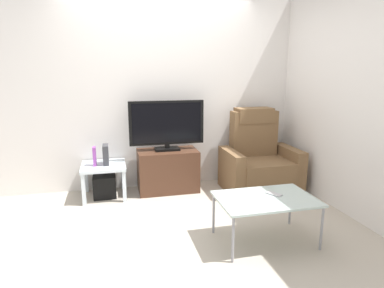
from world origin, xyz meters
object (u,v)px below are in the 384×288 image
(tv_stand, at_px, (168,170))
(television, at_px, (167,124))
(recliner_armchair, at_px, (259,162))
(cell_phone, at_px, (274,194))
(coffee_table, at_px, (266,201))
(game_console, at_px, (106,155))
(book_upright, at_px, (95,156))
(side_table, at_px, (104,169))
(subwoofer_box, at_px, (105,186))

(tv_stand, bearing_deg, television, 90.00)
(tv_stand, height_order, recliner_armchair, recliner_armchair)
(cell_phone, bearing_deg, television, 85.37)
(cell_phone, bearing_deg, coffee_table, 176.95)
(television, bearing_deg, recliner_armchair, -10.04)
(television, height_order, recliner_armchair, television)
(cell_phone, bearing_deg, game_console, 105.14)
(book_upright, xyz_separation_m, game_console, (0.14, 0.03, 0.01))
(book_upright, bearing_deg, cell_phone, -40.74)
(side_table, distance_m, book_upright, 0.21)
(side_table, bearing_deg, tv_stand, 2.59)
(subwoofer_box, height_order, cell_phone, cell_phone)
(book_upright, distance_m, cell_phone, 2.23)
(recliner_armchair, height_order, coffee_table, recliner_armchair)
(recliner_armchair, bearing_deg, game_console, 172.51)
(game_console, bearing_deg, tv_stand, 1.98)
(tv_stand, bearing_deg, subwoofer_box, -177.41)
(book_upright, relative_size, cell_phone, 1.57)
(subwoofer_box, height_order, game_console, game_console)
(side_table, height_order, coffee_table, coffee_table)
(subwoofer_box, distance_m, cell_phone, 2.19)
(television, xyz_separation_m, side_table, (-0.83, -0.06, -0.54))
(tv_stand, xyz_separation_m, book_upright, (-0.93, -0.06, 0.27))
(recliner_armchair, relative_size, cell_phone, 7.20)
(game_console, relative_size, cell_phone, 1.66)
(television, height_order, side_table, television)
(subwoofer_box, bearing_deg, tv_stand, 2.59)
(recliner_armchair, bearing_deg, tv_stand, 168.16)
(tv_stand, xyz_separation_m, television, (-0.00, 0.02, 0.62))
(side_table, xyz_separation_m, book_upright, (-0.10, -0.02, 0.18))
(tv_stand, relative_size, recliner_armchair, 0.73)
(side_table, xyz_separation_m, game_console, (0.04, 0.01, 0.19))
(tv_stand, height_order, cell_phone, tv_stand)
(television, distance_m, recliner_armchair, 1.35)
(book_upright, bearing_deg, tv_stand, 3.55)
(game_console, xyz_separation_m, coffee_table, (1.45, -1.54, -0.14))
(book_upright, bearing_deg, recliner_armchair, -3.73)
(subwoofer_box, bearing_deg, cell_phone, -42.87)
(television, relative_size, book_upright, 4.15)
(coffee_table, height_order, cell_phone, cell_phone)
(book_upright, height_order, coffee_table, book_upright)
(book_upright, relative_size, game_console, 0.95)
(side_table, bearing_deg, cell_phone, -42.87)
(coffee_table, bearing_deg, game_console, 133.10)
(tv_stand, distance_m, game_console, 0.84)
(book_upright, xyz_separation_m, cell_phone, (1.69, -1.46, -0.10))
(side_table, distance_m, cell_phone, 2.17)
(television, bearing_deg, side_table, -176.11)
(recliner_armchair, height_order, book_upright, recliner_armchair)
(tv_stand, relative_size, television, 0.80)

